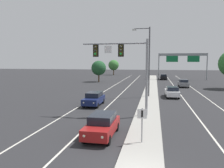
{
  "coord_description": "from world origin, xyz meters",
  "views": [
    {
      "loc": [
        0.64,
        -9.79,
        5.29
      ],
      "look_at": [
        -3.2,
        10.51,
        3.2
      ],
      "focal_mm": 36.37,
      "sensor_mm": 36.0,
      "label": 1
    }
  ],
  "objects": [
    {
      "name": "car_oncoming_red",
      "position": [
        -2.95,
        5.38,
        0.82
      ],
      "size": [
        1.88,
        4.49,
        1.58
      ],
      "color": "maroon",
      "rests_on": "ground"
    },
    {
      "name": "car_receding_grey",
      "position": [
        6.4,
        38.2,
        0.82
      ],
      "size": [
        1.84,
        4.48,
        1.58
      ],
      "color": "slate",
      "rests_on": "ground"
    },
    {
      "name": "car_receding_white",
      "position": [
        3.18,
        24.22,
        0.82
      ],
      "size": [
        1.92,
        4.51,
        1.58
      ],
      "color": "silver",
      "rests_on": "ground"
    },
    {
      "name": "street_lamp_median",
      "position": [
        -0.41,
        23.59,
        5.79
      ],
      "size": [
        2.58,
        0.28,
        10.0
      ],
      "color": "#4C4C51",
      "rests_on": "median_island"
    },
    {
      "name": "lane_stripe_receding_center",
      "position": [
        4.7,
        25.0,
        0.0
      ],
      "size": [
        0.14,
        100.0,
        0.01
      ],
      "primitive_type": "cube",
      "color": "silver",
      "rests_on": "ground"
    },
    {
      "name": "tree_far_left_b",
      "position": [
        -14.87,
        75.51,
        3.75
      ],
      "size": [
        3.97,
        3.97,
        5.75
      ],
      "color": "#4C3823",
      "rests_on": "ground"
    },
    {
      "name": "edge_stripe_left",
      "position": [
        -8.0,
        25.0,
        0.0
      ],
      "size": [
        0.14,
        100.0,
        0.01
      ],
      "primitive_type": "cube",
      "color": "silver",
      "rests_on": "ground"
    },
    {
      "name": "median_island",
      "position": [
        0.0,
        18.0,
        0.07
      ],
      "size": [
        2.4,
        110.0,
        0.15
      ],
      "primitive_type": "cube",
      "color": "#9E9B93",
      "rests_on": "ground"
    },
    {
      "name": "median_sign_post",
      "position": [
        -0.1,
        4.29,
        1.59
      ],
      "size": [
        0.6,
        0.1,
        2.2
      ],
      "color": "gray",
      "rests_on": "median_island"
    },
    {
      "name": "tree_far_left_c",
      "position": [
        -13.42,
        46.35,
        3.52
      ],
      "size": [
        3.73,
        3.73,
        5.39
      ],
      "color": "#4C3823",
      "rests_on": "ground"
    },
    {
      "name": "lane_stripe_oncoming_center",
      "position": [
        -4.7,
        25.0,
        0.0
      ],
      "size": [
        0.14,
        100.0,
        0.01
      ],
      "primitive_type": "cube",
      "color": "silver",
      "rests_on": "ground"
    },
    {
      "name": "edge_stripe_right",
      "position": [
        8.0,
        25.0,
        0.0
      ],
      "size": [
        0.14,
        100.0,
        0.01
      ],
      "primitive_type": "cube",
      "color": "silver",
      "rests_on": "ground"
    },
    {
      "name": "highway_sign_gantry",
      "position": [
        8.2,
        56.34,
        6.16
      ],
      "size": [
        13.28,
        0.42,
        7.5
      ],
      "color": "gray",
      "rests_on": "ground"
    },
    {
      "name": "car_oncoming_navy",
      "position": [
        -6.46,
        16.11,
        0.82
      ],
      "size": [
        1.83,
        4.47,
        1.58
      ],
      "color": "#141E4C",
      "rests_on": "ground"
    },
    {
      "name": "overhead_signal_mast",
      "position": [
        -2.06,
        11.67,
        5.29
      ],
      "size": [
        6.29,
        0.44,
        7.2
      ],
      "color": "gray",
      "rests_on": "median_island"
    },
    {
      "name": "car_receding_black",
      "position": [
        3.11,
        56.55,
        0.82
      ],
      "size": [
        1.84,
        4.48,
        1.58
      ],
      "color": "black",
      "rests_on": "ground"
    }
  ]
}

